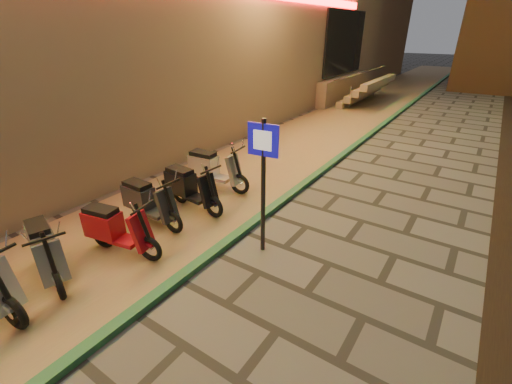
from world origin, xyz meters
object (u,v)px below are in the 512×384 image
Objects in this scene: scooter_5 at (45,250)px; scooter_9 at (212,169)px; pedestrian_sign at (263,170)px; scooter_7 at (147,201)px; scooter_6 at (114,229)px; scooter_8 at (188,187)px.

scooter_9 is at bearing 106.90° from scooter_5.
pedestrian_sign reaches higher than scooter_7.
scooter_8 is at bearing 82.02° from scooter_6.
scooter_5 is 0.94× the size of scooter_8.
pedestrian_sign reaches higher than scooter_5.
scooter_7 is at bearing -175.73° from pedestrian_sign.
scooter_9 is at bearing 85.34° from scooter_6.
scooter_8 is (0.24, 2.85, 0.02)m from scooter_5.
scooter_8 is (-0.12, 1.89, 0.02)m from scooter_6.
scooter_6 is (0.36, 0.96, 0.01)m from scooter_5.
scooter_7 is at bearing 106.41° from scooter_5.
pedestrian_sign is 1.44× the size of scooter_9.
scooter_7 is (0.02, 1.93, 0.01)m from scooter_5.
pedestrian_sign is at bearing 23.56° from scooter_6.
scooter_7 is 0.92× the size of scooter_9.
scooter_9 reaches higher than scooter_6.
scooter_5 is 0.98× the size of scooter_6.
scooter_7 reaches higher than scooter_5.
scooter_8 is (0.22, 0.92, 0.01)m from scooter_7.
scooter_7 is at bearing -94.76° from scooter_9.
scooter_8 reaches higher than scooter_5.
pedestrian_sign is 3.00m from scooter_9.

